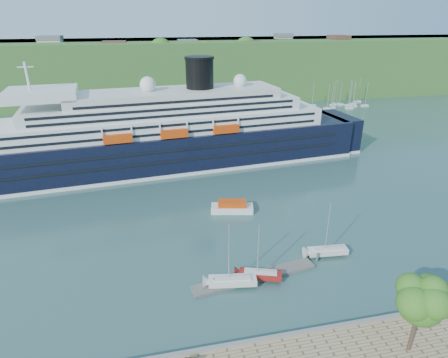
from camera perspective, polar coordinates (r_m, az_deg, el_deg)
ground at (r=45.17m, az=6.49°, el=-23.80°), size 400.00×400.00×0.00m
far_hillside at (r=175.35m, az=-9.02°, el=16.25°), size 400.00×50.00×24.00m
quay_coping at (r=44.21m, az=6.65°, el=-22.97°), size 220.00×0.50×0.30m
cruise_ship at (r=87.67m, az=-11.17°, el=9.47°), size 113.08×27.25×25.16m
promenade_tree at (r=44.16m, az=27.48°, el=-17.57°), size 6.00×6.00×9.94m
floating_pontoon at (r=53.45m, az=4.74°, el=-14.60°), size 18.13×4.86×0.40m
sailboat_white_near at (r=49.27m, az=1.34°, el=-11.94°), size 7.25×3.00×9.09m
sailboat_red at (r=50.90m, az=5.72°, el=-11.37°), size 6.59×3.74×8.21m
sailboat_white_far at (r=57.43m, az=15.88°, el=-7.70°), size 6.69×2.41×8.46m
tender_launch at (r=69.01m, az=1.24°, el=-4.19°), size 8.17×4.30×2.15m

